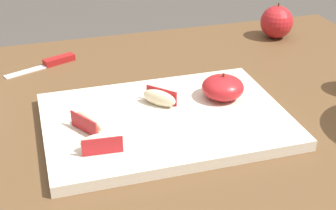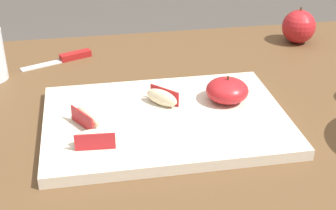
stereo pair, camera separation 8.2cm
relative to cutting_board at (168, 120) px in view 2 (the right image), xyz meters
name	(u,v)px [view 2 (the right image)]	position (x,y,z in m)	size (l,w,h in m)	color
dining_table	(161,164)	(0.00, 0.05, -0.12)	(1.16, 0.82, 0.75)	brown
cutting_board	(168,120)	(0.00, 0.00, 0.00)	(0.41, 0.29, 0.02)	beige
apple_half_skin_up	(227,90)	(0.11, 0.03, 0.03)	(0.08, 0.08, 0.05)	#B21E23
apple_wedge_near_knife	(88,117)	(-0.14, -0.01, 0.02)	(0.05, 0.07, 0.03)	beige
apple_wedge_middle	(161,97)	(-0.01, 0.04, 0.02)	(0.06, 0.06, 0.03)	beige
apple_wedge_front	(95,138)	(-0.13, -0.07, 0.02)	(0.07, 0.03, 0.03)	beige
paring_knife	(70,57)	(-0.17, 0.32, 0.00)	(0.16, 0.08, 0.01)	silver
whole_apple_crimson	(299,27)	(0.38, 0.33, 0.03)	(0.08, 0.08, 0.09)	#B21E23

